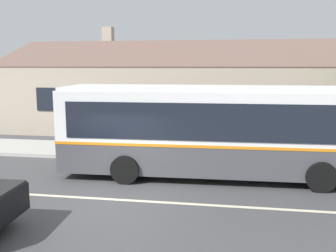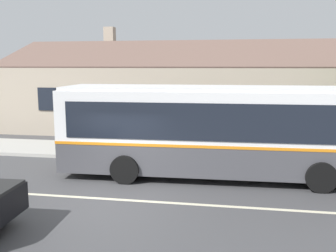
# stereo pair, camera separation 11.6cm
# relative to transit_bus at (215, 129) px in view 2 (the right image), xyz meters

# --- Properties ---
(ground_plane) EXTENTS (300.00, 300.00, 0.00)m
(ground_plane) POSITION_rel_transit_bus_xyz_m (-2.96, -2.90, -1.77)
(ground_plane) COLOR #424244
(sidewalk_far) EXTENTS (60.00, 3.00, 0.15)m
(sidewalk_far) POSITION_rel_transit_bus_xyz_m (-2.96, 3.10, -1.69)
(sidewalk_far) COLOR #ADAAA3
(sidewalk_far) RESTS_ON ground
(lane_divider_stripe) EXTENTS (60.00, 0.16, 0.01)m
(lane_divider_stripe) POSITION_rel_transit_bus_xyz_m (-2.96, -2.90, -1.76)
(lane_divider_stripe) COLOR beige
(lane_divider_stripe) RESTS_ON ground
(community_building) EXTENTS (22.66, 10.77, 6.70)m
(community_building) POSITION_rel_transit_bus_xyz_m (-2.08, 11.74, 0.30)
(community_building) COLOR tan
(community_building) RESTS_ON ground
(transit_bus) EXTENTS (11.20, 2.99, 3.29)m
(transit_bus) POSITION_rel_transit_bus_xyz_m (0.00, 0.00, 0.00)
(transit_bus) COLOR #47474C
(transit_bus) RESTS_ON ground
(bench_by_building) EXTENTS (1.80, 0.51, 0.94)m
(bench_by_building) POSITION_rel_transit_bus_xyz_m (-6.21, 3.10, -1.19)
(bench_by_building) COLOR #4C4C4C
(bench_by_building) RESTS_ON sidewalk_far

